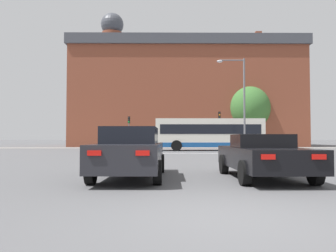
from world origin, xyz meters
The scene contains 12 objects.
ground_plane centered at (0.00, 0.00, 0.00)m, with size 400.00×400.00×0.00m, color #545456.
stop_line_strip centered at (0.00, 20.73, 0.00)m, with size 7.92×0.30×0.01m, color silver.
far_pavement centered at (0.00, 34.90, 0.01)m, with size 68.80×2.50×0.01m, color gray.
brick_civic_building centered at (2.01, 46.60, 7.80)m, with size 33.34×16.57×21.10m.
car_saloon_left centered at (-2.03, 4.98, 0.78)m, with size 2.00×4.87×1.52m.
car_roadster_right centered at (1.90, 4.76, 0.67)m, with size 2.07×4.53×1.31m.
bus_crossing_lead centered at (3.17, 26.40, 1.62)m, with size 10.19×2.67×3.02m.
traffic_light_far_left centered at (-5.34, 33.92, 2.56)m, with size 0.26×0.31×3.78m.
traffic_light_far_right centered at (5.53, 34.45, 2.94)m, with size 0.26×0.31×4.40m.
street_lamp_junction centered at (5.40, 22.99, 4.90)m, with size 2.44×0.36×8.07m.
pedestrian_waiting centered at (-4.47, 34.93, 1.00)m, with size 0.41×0.45×1.70m.
tree_by_building centered at (10.41, 39.89, 5.28)m, with size 6.00×6.00×8.44m.
Camera 1 is at (-0.99, -4.94, 1.20)m, focal length 35.00 mm.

